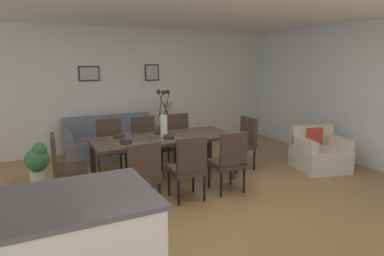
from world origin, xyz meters
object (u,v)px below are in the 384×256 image
(dining_chair_near_right, at_px, (111,143))
(sofa, at_px, (112,142))
(framed_picture_center, at_px, (152,73))
(table_lamp, at_px, (168,109))
(dining_table, at_px, (164,141))
(dining_chair_mid_right, at_px, (180,136))
(bowl_far_left, at_px, (169,137))
(dining_chair_far_right, at_px, (146,140))
(centerpiece_vase, at_px, (164,119))
(armchair, at_px, (319,153))
(side_table, at_px, (168,138))
(framed_picture_left, at_px, (89,74))
(bowl_near_left, at_px, (126,141))
(dining_chair_near_left, at_px, (142,173))
(potted_plant, at_px, (38,161))
(dining_chair_mid_left, at_px, (229,159))
(dining_chair_head_west, at_px, (63,163))
(dining_chair_head_east, at_px, (243,140))
(bowl_far_right, at_px, (159,132))
(dining_chair_far_left, at_px, (188,165))
(bowl_near_right, at_px, (119,136))

(dining_chair_near_right, xyz_separation_m, sofa, (0.25, 1.00, -0.23))
(framed_picture_center, bearing_deg, table_lamp, -74.65)
(dining_table, distance_m, framed_picture_center, 2.64)
(dining_chair_mid_right, distance_m, bowl_far_left, 1.26)
(dining_table, bearing_deg, dining_chair_near_right, 126.35)
(dining_chair_far_right, distance_m, centerpiece_vase, 0.97)
(dining_table, distance_m, dining_chair_far_right, 0.85)
(centerpiece_vase, relative_size, armchair, 0.75)
(dining_chair_mid_right, height_order, side_table, dining_chair_mid_right)
(sofa, relative_size, framed_picture_left, 4.31)
(table_lamp, bearing_deg, framed_picture_left, 160.62)
(centerpiece_vase, height_order, bowl_near_left, centerpiece_vase)
(dining_chair_near_left, distance_m, dining_chair_far_right, 1.80)
(potted_plant, bearing_deg, dining_chair_mid_left, -33.31)
(dining_chair_head_west, bearing_deg, side_table, 37.91)
(dining_table, bearing_deg, armchair, -12.77)
(dining_chair_head_east, height_order, potted_plant, dining_chair_head_east)
(bowl_near_left, distance_m, side_table, 2.56)
(centerpiece_vase, relative_size, potted_plant, 1.10)
(dining_chair_near_right, xyz_separation_m, dining_chair_mid_right, (1.29, -0.03, 0.00))
(table_lamp, bearing_deg, dining_chair_far_right, -130.52)
(bowl_far_right, relative_size, sofa, 0.10)
(dining_chair_near_left, relative_size, bowl_far_right, 5.41)
(dining_chair_mid_right, distance_m, dining_chair_head_east, 1.20)
(dining_chair_far_left, distance_m, bowl_near_left, 0.96)
(bowl_far_left, distance_m, framed_picture_center, 2.78)
(bowl_near_left, distance_m, armchair, 3.44)
(table_lamp, bearing_deg, framed_picture_center, 105.35)
(bowl_far_left, distance_m, armchair, 2.79)
(dining_chair_head_east, bearing_deg, dining_chair_near_right, 158.52)
(potted_plant, bearing_deg, dining_table, -23.69)
(bowl_far_left, bearing_deg, dining_chair_head_east, 8.15)
(bowl_near_right, bearing_deg, sofa, 80.77)
(side_table, relative_size, table_lamp, 1.02)
(dining_chair_near_left, height_order, potted_plant, dining_chair_near_left)
(dining_chair_near_left, relative_size, dining_chair_near_right, 1.00)
(bowl_far_right, height_order, armchair, bowl_far_right)
(dining_chair_mid_left, bearing_deg, dining_table, 128.85)
(dining_chair_far_left, distance_m, dining_chair_mid_right, 1.79)
(dining_chair_near_left, bearing_deg, dining_chair_far_right, 69.45)
(centerpiece_vase, relative_size, table_lamp, 1.44)
(dining_table, xyz_separation_m, armchair, (2.72, -0.62, -0.38))
(dining_table, height_order, dining_chair_far_left, dining_chair_far_left)
(dining_chair_mid_left, bearing_deg, dining_chair_head_west, 158.53)
(dining_chair_near_right, xyz_separation_m, dining_chair_head_west, (-0.86, -0.85, 0.00))
(side_table, relative_size, potted_plant, 0.78)
(potted_plant, bearing_deg, dining_chair_mid_right, 1.10)
(dining_chair_near_right, bearing_deg, table_lamp, 33.06)
(bowl_near_right, bearing_deg, dining_chair_near_left, -89.74)
(bowl_near_left, bearing_deg, dining_chair_near_right, 88.94)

